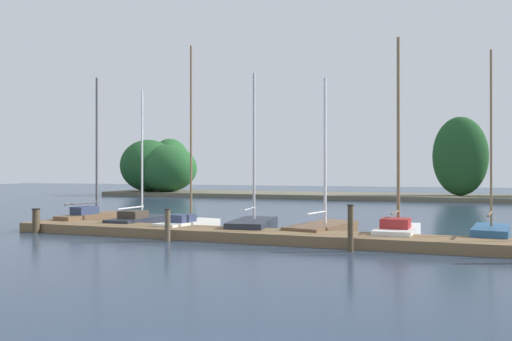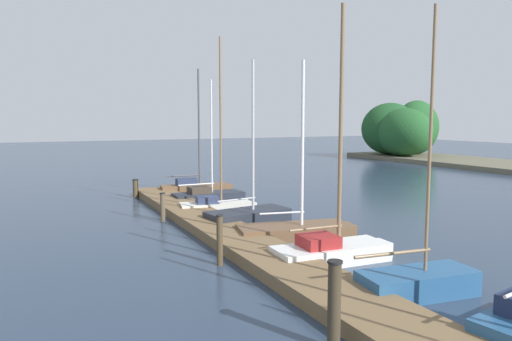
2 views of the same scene
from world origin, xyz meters
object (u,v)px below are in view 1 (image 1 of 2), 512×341
object	(u,v)px
sailboat_4	(324,227)
sailboat_2	(189,223)
mooring_piling_0	(36,221)
mooring_piling_2	(351,228)
sailboat_6	(491,233)
mooring_piling_1	(168,225)
sailboat_3	(253,225)
sailboat_1	(140,220)
sailboat_0	(94,216)
sailboat_5	(398,229)

from	to	relation	value
sailboat_4	sailboat_2	bearing A→B (deg)	111.44
mooring_piling_0	mooring_piling_2	world-z (taller)	mooring_piling_2
sailboat_4	sailboat_6	world-z (taller)	sailboat_6
sailboat_4	mooring_piling_2	distance (m)	3.91
mooring_piling_0	mooring_piling_1	size ratio (longest dim) A/B	0.86
sailboat_3	sailboat_1	bearing A→B (deg)	79.67
mooring_piling_2	sailboat_0	bearing A→B (deg)	163.95
sailboat_1	mooring_piling_0	world-z (taller)	sailboat_1
sailboat_6	mooring_piling_0	world-z (taller)	sailboat_6
sailboat_1	mooring_piling_0	bearing A→B (deg)	137.07
sailboat_1	sailboat_4	world-z (taller)	sailboat_4
sailboat_4	mooring_piling_0	world-z (taller)	sailboat_4
sailboat_0	sailboat_2	bearing A→B (deg)	-93.22
mooring_piling_0	sailboat_0	bearing A→B (deg)	86.68
sailboat_0	sailboat_4	world-z (taller)	sailboat_0
mooring_piling_0	sailboat_5	bearing A→B (deg)	11.56
sailboat_6	sailboat_1	bearing A→B (deg)	97.85
sailboat_6	mooring_piling_1	bearing A→B (deg)	114.75
mooring_piling_0	mooring_piling_2	size ratio (longest dim) A/B	0.68
sailboat_3	sailboat_5	bearing A→B (deg)	-97.39
mooring_piling_0	sailboat_6	bearing A→B (deg)	10.59
sailboat_4	sailboat_0	bearing A→B (deg)	102.32
sailboat_1	sailboat_5	size ratio (longest dim) A/B	0.83
sailboat_4	mooring_piling_0	xyz separation A→B (m)	(-10.77, -3.27, 0.19)
sailboat_5	mooring_piling_1	distance (m)	8.05
mooring_piling_0	mooring_piling_1	distance (m)	6.03
sailboat_0	mooring_piling_0	size ratio (longest dim) A/B	6.93
sailboat_4	sailboat_5	distance (m)	2.79
mooring_piling_2	sailboat_3	bearing A→B (deg)	144.86
mooring_piling_1	sailboat_3	bearing A→B (deg)	54.41
sailboat_0	sailboat_1	bearing A→B (deg)	-89.73
sailboat_3	sailboat_5	xyz separation A→B (m)	(5.40, 0.02, 0.07)
sailboat_2	sailboat_3	world-z (taller)	sailboat_2
sailboat_6	sailboat_2	bearing A→B (deg)	100.98
sailboat_5	mooring_piling_0	world-z (taller)	sailboat_5
mooring_piling_0	sailboat_3	bearing A→B (deg)	18.67
sailboat_1	mooring_piling_1	xyz separation A→B (m)	(3.23, -3.17, 0.25)
sailboat_3	mooring_piling_2	size ratio (longest dim) A/B	4.40
sailboat_1	sailboat_4	bearing A→B (deg)	-87.89
sailboat_4	sailboat_6	xyz separation A→B (m)	(5.74, -0.18, 0.05)
sailboat_0	sailboat_5	bearing A→B (deg)	-86.28
sailboat_3	sailboat_6	size ratio (longest dim) A/B	0.96
sailboat_5	mooring_piling_2	bearing A→B (deg)	162.66
sailboat_2	sailboat_4	xyz separation A→B (m)	(5.30, 0.86, -0.08)
sailboat_0	mooring_piling_1	size ratio (longest dim) A/B	5.93
sailboat_2	sailboat_6	world-z (taller)	sailboat_2
sailboat_1	sailboat_6	distance (m)	13.72
sailboat_2	sailboat_1	bearing A→B (deg)	88.01
sailboat_2	sailboat_3	distance (m)	2.66
sailboat_3	mooring_piling_2	world-z (taller)	sailboat_3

